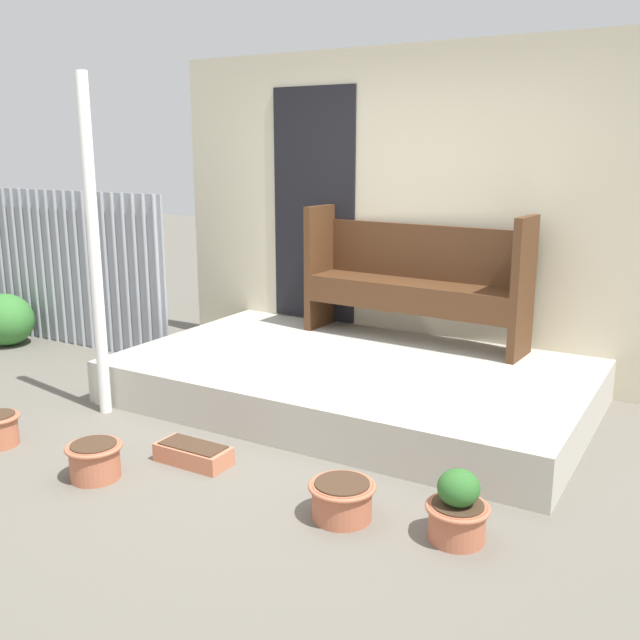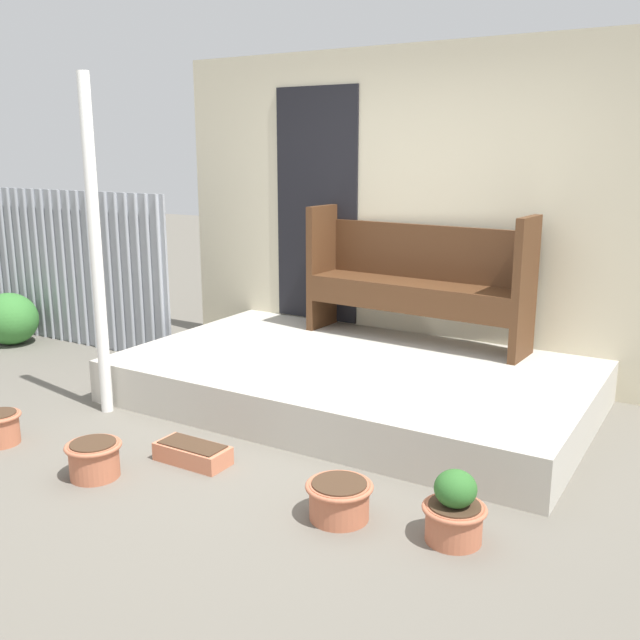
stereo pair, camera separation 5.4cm
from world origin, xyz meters
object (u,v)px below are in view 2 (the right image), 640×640
flower_pot_far_right (454,511)px  shrub_by_fence (10,319)px  support_post (96,250)px  flower_pot_middle (94,458)px  planter_box_rect (193,453)px  bench (417,274)px  flower_pot_left (0,427)px  flower_pot_right (339,498)px

flower_pot_far_right → shrub_by_fence: size_ratio=0.64×
support_post → flower_pot_middle: size_ratio=7.24×
planter_box_rect → shrub_by_fence: shrub_by_fence is taller
support_post → bench: 2.41m
support_post → flower_pot_far_right: support_post is taller
flower_pot_left → flower_pot_right: bearing=7.1°
support_post → flower_pot_right: support_post is taller
flower_pot_left → flower_pot_middle: 0.87m
flower_pot_right → planter_box_rect: 1.07m
flower_pot_left → bench: bearing=57.1°
shrub_by_fence → flower_pot_left: bearing=-37.6°
flower_pot_right → planter_box_rect: size_ratio=0.76×
flower_pot_left → shrub_by_fence: size_ratio=0.48×
flower_pot_left → shrub_by_fence: 2.54m
support_post → bench: support_post is taller
support_post → flower_pot_middle: support_post is taller
flower_pot_left → flower_pot_far_right: flower_pot_far_right is taller
bench → shrub_by_fence: (-3.68, -1.04, -0.60)m
flower_pot_far_right → bench: bearing=117.9°
bench → flower_pot_left: 3.17m
flower_pot_left → flower_pot_right: (2.28, 0.29, -0.01)m
flower_pot_middle → shrub_by_fence: 3.28m
support_post → flower_pot_left: support_post is taller
flower_pot_middle → planter_box_rect: size_ratio=0.70×
planter_box_rect → flower_pot_far_right: bearing=-1.2°
flower_pot_middle → shrub_by_fence: size_ratio=0.57×
flower_pot_left → flower_pot_far_right: 2.87m
flower_pot_right → planter_box_rect: bearing=173.3°
flower_pot_right → flower_pot_far_right: bearing=9.3°
flower_pot_far_right → planter_box_rect: 1.63m
flower_pot_left → flower_pot_middle: (0.87, -0.02, 0.00)m
bench → flower_pot_right: 2.49m
flower_pot_left → flower_pot_right: flower_pot_left is taller
bench → shrub_by_fence: bearing=-161.0°
support_post → flower_pot_far_right: bearing=-7.9°
support_post → flower_pot_middle: bearing=-46.4°
flower_pot_middle → support_post: bearing=133.6°
support_post → flower_pot_far_right: (2.72, -0.38, -0.99)m
support_post → shrub_by_fence: support_post is taller
flower_pot_middle → planter_box_rect: 0.56m
flower_pot_right → shrub_by_fence: shrub_by_fence is taller
bench → shrub_by_fence: bench is taller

